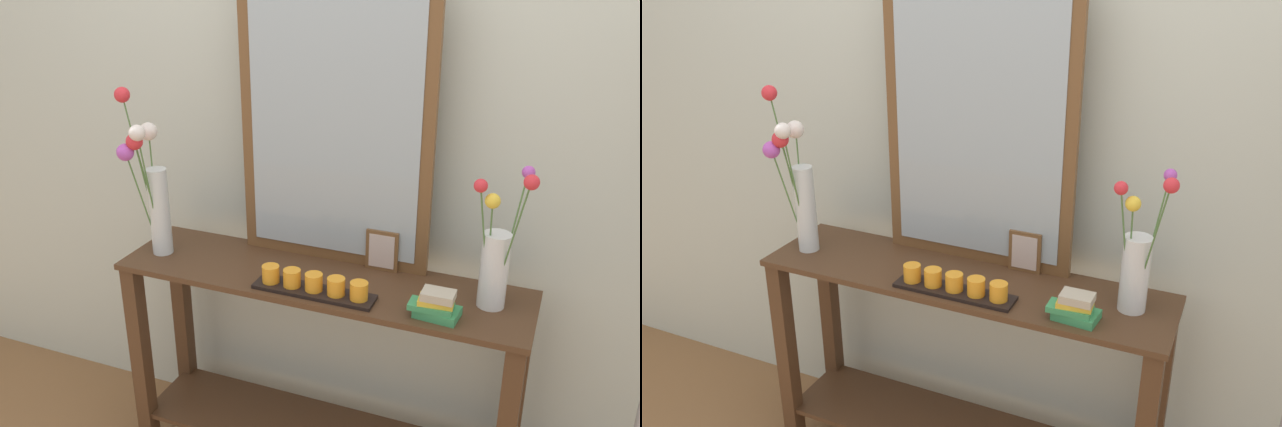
# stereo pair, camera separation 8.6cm
# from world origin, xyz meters

# --- Properties ---
(wall_back) EXTENTS (6.40, 0.08, 2.70)m
(wall_back) POSITION_xyz_m (0.00, 0.30, 1.35)
(wall_back) COLOR beige
(wall_back) RESTS_ON ground
(console_table) EXTENTS (1.37, 0.36, 0.82)m
(console_table) POSITION_xyz_m (0.00, 0.00, 0.49)
(console_table) COLOR #472D1C
(console_table) RESTS_ON ground
(mirror_leaning) EXTENTS (0.66, 0.03, 0.94)m
(mirror_leaning) POSITION_xyz_m (-0.01, 0.15, 1.29)
(mirror_leaning) COLOR brown
(mirror_leaning) RESTS_ON console_table
(tall_vase_left) EXTENTS (0.15, 0.18, 0.58)m
(tall_vase_left) POSITION_xyz_m (-0.60, -0.05, 1.08)
(tall_vase_left) COLOR silver
(tall_vase_left) RESTS_ON console_table
(vase_right) EXTENTS (0.18, 0.16, 0.45)m
(vase_right) POSITION_xyz_m (0.55, 0.02, 0.98)
(vase_right) COLOR silver
(vase_right) RESTS_ON console_table
(candle_tray) EXTENTS (0.39, 0.09, 0.07)m
(candle_tray) POSITION_xyz_m (0.02, -0.11, 0.85)
(candle_tray) COLOR black
(candle_tray) RESTS_ON console_table
(picture_frame_small) EXTENTS (0.11, 0.01, 0.14)m
(picture_frame_small) POSITION_xyz_m (0.17, 0.13, 0.89)
(picture_frame_small) COLOR brown
(picture_frame_small) RESTS_ON console_table
(book_stack) EXTENTS (0.15, 0.10, 0.09)m
(book_stack) POSITION_xyz_m (0.41, -0.10, 0.86)
(book_stack) COLOR #388E56
(book_stack) RESTS_ON console_table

